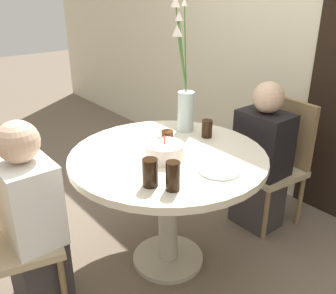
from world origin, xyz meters
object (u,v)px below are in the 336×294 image
object	(u,v)px
birthday_cake	(165,151)
drink_glass_2	(150,173)
person_guest	(261,162)
drink_glass_3	(173,176)
person_woman	(32,225)
side_plate	(219,170)
chair_near_front	(278,157)
drink_glass_1	(207,129)
flower_vase	(184,94)
drink_glass_0	(167,139)

from	to	relation	value
birthday_cake	drink_glass_2	bearing A→B (deg)	-51.25
drink_glass_2	person_guest	distance (m)	1.09
drink_glass_3	person_guest	distance (m)	1.05
person_woman	birthday_cake	bearing A→B (deg)	71.98
side_plate	chair_near_front	bearing A→B (deg)	105.08
drink_glass_1	person_guest	xyz separation A→B (m)	(0.12, 0.41, -0.30)
flower_vase	side_plate	size ratio (longest dim) A/B	3.73
side_plate	drink_glass_0	xyz separation A→B (m)	(-0.39, -0.02, 0.05)
drink_glass_0	drink_glass_1	xyz separation A→B (m)	(0.03, 0.29, 0.00)
birthday_cake	drink_glass_3	xyz separation A→B (m)	(0.28, -0.17, 0.03)
flower_vase	drink_glass_3	distance (m)	0.78
chair_near_front	person_woman	size ratio (longest dim) A/B	0.85
birthday_cake	drink_glass_2	distance (m)	0.29
person_woman	person_guest	bearing A→B (deg)	80.06
drink_glass_2	drink_glass_3	world-z (taller)	drink_glass_3
birthday_cake	side_plate	world-z (taller)	birthday_cake
side_plate	person_guest	bearing A→B (deg)	109.73
flower_vase	drink_glass_0	world-z (taller)	flower_vase
flower_vase	drink_glass_1	world-z (taller)	flower_vase
drink_glass_1	person_woman	xyz separation A→B (m)	(-0.13, -1.07, -0.30)
drink_glass_2	person_guest	world-z (taller)	person_guest
flower_vase	drink_glass_2	distance (m)	0.76
flower_vase	person_guest	xyz separation A→B (m)	(0.30, 0.44, -0.49)
birthday_cake	drink_glass_0	size ratio (longest dim) A/B	2.03
side_plate	drink_glass_0	size ratio (longest dim) A/B	2.11
drink_glass_0	person_woman	xyz separation A→B (m)	(-0.11, -0.78, -0.30)
drink_glass_3	birthday_cake	bearing A→B (deg)	148.22
side_plate	drink_glass_2	xyz separation A→B (m)	(-0.10, -0.35, 0.06)
chair_near_front	person_woman	world-z (taller)	person_woman
birthday_cake	drink_glass_0	world-z (taller)	birthday_cake
chair_near_front	drink_glass_3	bearing A→B (deg)	-72.78
birthday_cake	drink_glass_3	bearing A→B (deg)	-31.78
drink_glass_0	drink_glass_2	distance (m)	0.45
drink_glass_2	person_guest	bearing A→B (deg)	97.93
flower_vase	person_woman	xyz separation A→B (m)	(0.05, -1.04, -0.49)
flower_vase	drink_glass_2	size ratio (longest dim) A/B	5.93
birthday_cake	drink_glass_0	bearing A→B (deg)	135.94
person_woman	chair_near_front	bearing A→B (deg)	80.41
birthday_cake	side_plate	distance (m)	0.31
drink_glass_0	chair_near_front	bearing A→B (deg)	78.89
birthday_cake	drink_glass_0	distance (m)	0.15
chair_near_front	drink_glass_2	xyz separation A→B (m)	(0.13, -1.19, 0.31)
birthday_cake	person_guest	xyz separation A→B (m)	(0.04, 0.80, -0.29)
chair_near_front	drink_glass_3	xyz separation A→B (m)	(0.22, -1.13, 0.32)
drink_glass_0	person_woman	size ratio (longest dim) A/B	0.10
drink_glass_2	side_plate	bearing A→B (deg)	74.34
side_plate	person_woman	world-z (taller)	person_woman
drink_glass_1	side_plate	bearing A→B (deg)	-36.34
person_guest	person_woman	size ratio (longest dim) A/B	1.00
side_plate	drink_glass_1	bearing A→B (deg)	143.66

